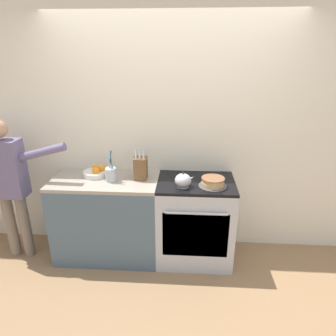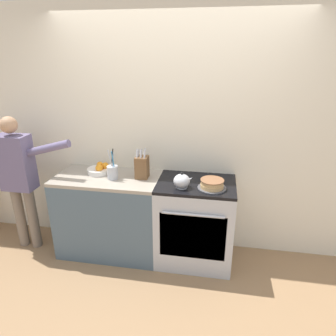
{
  "view_description": "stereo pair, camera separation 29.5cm",
  "coord_description": "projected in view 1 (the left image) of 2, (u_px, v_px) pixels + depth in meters",
  "views": [
    {
      "loc": [
        0.17,
        -2.48,
        2.11
      ],
      "look_at": [
        -0.01,
        0.26,
        1.05
      ],
      "focal_mm": 32.0,
      "sensor_mm": 36.0,
      "label": 1
    },
    {
      "loc": [
        0.46,
        -2.45,
        2.11
      ],
      "look_at": [
        -0.01,
        0.26,
        1.05
      ],
      "focal_mm": 32.0,
      "sensor_mm": 36.0,
      "label": 2
    }
  ],
  "objects": [
    {
      "name": "counter_cabinet",
      "position": [
        108.0,
        218.0,
        3.23
      ],
      "size": [
        1.09,
        0.59,
        0.9
      ],
      "color": "#4C6070",
      "rests_on": "ground_plane"
    },
    {
      "name": "utensil_crock",
      "position": [
        111.0,
        174.0,
        3.0
      ],
      "size": [
        0.11,
        0.11,
        0.32
      ],
      "color": "#B7BABF",
      "rests_on": "counter_cabinet"
    },
    {
      "name": "fruit_bowl",
      "position": [
        96.0,
        172.0,
        3.14
      ],
      "size": [
        0.25,
        0.25,
        0.11
      ],
      "color": "silver",
      "rests_on": "counter_cabinet"
    },
    {
      "name": "layer_cake",
      "position": [
        213.0,
        182.0,
        2.89
      ],
      "size": [
        0.27,
        0.27,
        0.09
      ],
      "color": "#4C4C51",
      "rests_on": "stove_range"
    },
    {
      "name": "ground_plane",
      "position": [
        167.0,
        272.0,
        3.08
      ],
      "size": [
        16.0,
        16.0,
        0.0
      ],
      "primitive_type": "plane",
      "color": "#93704C"
    },
    {
      "name": "person_baker",
      "position": [
        9.0,
        180.0,
        3.05
      ],
      "size": [
        0.9,
        0.2,
        1.52
      ],
      "rotation": [
        0.0,
        0.0,
        0.13
      ],
      "color": "#7A6B5B",
      "rests_on": "ground_plane"
    },
    {
      "name": "tea_kettle",
      "position": [
        183.0,
        180.0,
        2.87
      ],
      "size": [
        0.19,
        0.16,
        0.16
      ],
      "color": "#B7BABF",
      "rests_on": "stove_range"
    },
    {
      "name": "stove_range",
      "position": [
        195.0,
        221.0,
        3.17
      ],
      "size": [
        0.78,
        0.62,
        0.9
      ],
      "color": "#B7BABF",
      "rests_on": "ground_plane"
    },
    {
      "name": "knife_block",
      "position": [
        141.0,
        168.0,
        3.04
      ],
      "size": [
        0.13,
        0.14,
        0.32
      ],
      "color": "brown",
      "rests_on": "counter_cabinet"
    },
    {
      "name": "wall_back",
      "position": [
        171.0,
        135.0,
        3.18
      ],
      "size": [
        8.0,
        0.04,
        2.6
      ],
      "color": "silver",
      "rests_on": "ground_plane"
    }
  ]
}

